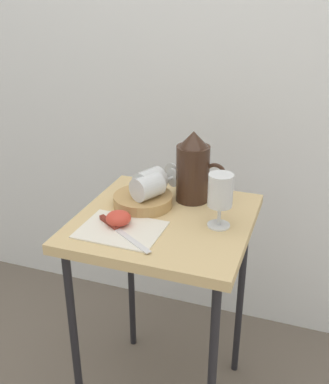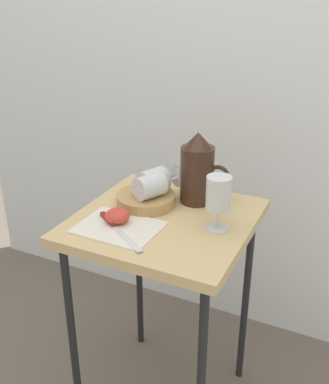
{
  "view_description": "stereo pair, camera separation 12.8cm",
  "coord_description": "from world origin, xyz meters",
  "px_view_note": "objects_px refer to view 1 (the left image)",
  "views": [
    {
      "loc": [
        0.38,
        -1.1,
        1.33
      ],
      "look_at": [
        0.0,
        0.0,
        0.8
      ],
      "focal_mm": 42.41,
      "sensor_mm": 36.0,
      "label": 1
    },
    {
      "loc": [
        0.5,
        -1.05,
        1.33
      ],
      "look_at": [
        0.0,
        0.0,
        0.8
      ],
      "focal_mm": 42.41,
      "sensor_mm": 36.0,
      "label": 2
    }
  ],
  "objects_px": {
    "apple_half_left": "(118,218)",
    "knife": "(117,228)",
    "wine_glass_tipped_near": "(149,186)",
    "pitcher": "(193,173)",
    "table": "(164,240)",
    "wine_glass_tipped_far": "(151,181)",
    "basket_tray": "(143,200)",
    "wine_glass_upright": "(220,194)"
  },
  "relations": [
    {
      "from": "table",
      "to": "pitcher",
      "type": "xyz_separation_m",
      "value": [
        0.04,
        0.14,
        0.17
      ]
    },
    {
      "from": "wine_glass_tipped_near",
      "to": "apple_half_left",
      "type": "distance_m",
      "value": 0.15
    },
    {
      "from": "basket_tray",
      "to": "wine_glass_tipped_far",
      "type": "bearing_deg",
      "value": 56.7
    },
    {
      "from": "apple_half_left",
      "to": "knife",
      "type": "relative_size",
      "value": 0.35
    },
    {
      "from": "table",
      "to": "basket_tray",
      "type": "height_order",
      "value": "basket_tray"
    },
    {
      "from": "apple_half_left",
      "to": "knife",
      "type": "height_order",
      "value": "apple_half_left"
    },
    {
      "from": "wine_glass_tipped_far",
      "to": "apple_half_left",
      "type": "bearing_deg",
      "value": -101.41
    },
    {
      "from": "wine_glass_tipped_near",
      "to": "knife",
      "type": "xyz_separation_m",
      "value": [
        -0.03,
        -0.16,
        -0.06
      ]
    },
    {
      "from": "basket_tray",
      "to": "apple_half_left",
      "type": "distance_m",
      "value": 0.14
    },
    {
      "from": "wine_glass_tipped_far",
      "to": "knife",
      "type": "relative_size",
      "value": 0.79
    },
    {
      "from": "apple_half_left",
      "to": "wine_glass_tipped_near",
      "type": "bearing_deg",
      "value": 73.14
    },
    {
      "from": "pitcher",
      "to": "wine_glass_tipped_far",
      "type": "distance_m",
      "value": 0.13
    },
    {
      "from": "wine_glass_tipped_far",
      "to": "basket_tray",
      "type": "bearing_deg",
      "value": -123.3
    },
    {
      "from": "table",
      "to": "wine_glass_tipped_far",
      "type": "relative_size",
      "value": 4.48
    },
    {
      "from": "basket_tray",
      "to": "apple_half_left",
      "type": "bearing_deg",
      "value": -96.81
    },
    {
      "from": "basket_tray",
      "to": "pitcher",
      "type": "bearing_deg",
      "value": 34.92
    },
    {
      "from": "wine_glass_tipped_near",
      "to": "knife",
      "type": "distance_m",
      "value": 0.18
    },
    {
      "from": "table",
      "to": "wine_glass_upright",
      "type": "xyz_separation_m",
      "value": [
        0.16,
        -0.0,
        0.18
      ]
    },
    {
      "from": "table",
      "to": "pitcher",
      "type": "distance_m",
      "value": 0.22
    },
    {
      "from": "wine_glass_upright",
      "to": "wine_glass_tipped_far",
      "type": "distance_m",
      "value": 0.24
    },
    {
      "from": "basket_tray",
      "to": "apple_half_left",
      "type": "xyz_separation_m",
      "value": [
        -0.02,
        -0.14,
        0.01
      ]
    },
    {
      "from": "wine_glass_upright",
      "to": "basket_tray",
      "type": "bearing_deg",
      "value": 167.59
    },
    {
      "from": "wine_glass_tipped_far",
      "to": "pitcher",
      "type": "bearing_deg",
      "value": 29.96
    },
    {
      "from": "knife",
      "to": "basket_tray",
      "type": "bearing_deg",
      "value": 86.79
    },
    {
      "from": "apple_half_left",
      "to": "knife",
      "type": "bearing_deg",
      "value": -75.91
    },
    {
      "from": "wine_glass_tipped_far",
      "to": "wine_glass_upright",
      "type": "bearing_deg",
      "value": -19.13
    },
    {
      "from": "pitcher",
      "to": "wine_glass_upright",
      "type": "distance_m",
      "value": 0.19
    },
    {
      "from": "table",
      "to": "apple_half_left",
      "type": "relative_size",
      "value": 10.16
    },
    {
      "from": "wine_glass_tipped_near",
      "to": "wine_glass_tipped_far",
      "type": "xyz_separation_m",
      "value": [
        -0.01,
        0.03,
        0.0
      ]
    },
    {
      "from": "wine_glass_tipped_near",
      "to": "pitcher",
      "type": "bearing_deg",
      "value": 42.82
    },
    {
      "from": "pitcher",
      "to": "wine_glass_tipped_near",
      "type": "relative_size",
      "value": 1.36
    },
    {
      "from": "basket_tray",
      "to": "wine_glass_tipped_near",
      "type": "xyz_separation_m",
      "value": [
        0.02,
        -0.01,
        0.05
      ]
    },
    {
      "from": "pitcher",
      "to": "wine_glass_upright",
      "type": "height_order",
      "value": "pitcher"
    },
    {
      "from": "apple_half_left",
      "to": "pitcher",
      "type": "bearing_deg",
      "value": 57.59
    },
    {
      "from": "basket_tray",
      "to": "pitcher",
      "type": "xyz_separation_m",
      "value": [
        0.13,
        0.09,
        0.07
      ]
    },
    {
      "from": "pitcher",
      "to": "wine_glass_tipped_far",
      "type": "bearing_deg",
      "value": -150.04
    },
    {
      "from": "basket_tray",
      "to": "knife",
      "type": "xyz_separation_m",
      "value": [
        -0.01,
        -0.17,
        -0.01
      ]
    },
    {
      "from": "pitcher",
      "to": "knife",
      "type": "relative_size",
      "value": 1.09
    },
    {
      "from": "wine_glass_upright",
      "to": "wine_glass_tipped_near",
      "type": "bearing_deg",
      "value": 168.31
    },
    {
      "from": "basket_tray",
      "to": "apple_half_left",
      "type": "relative_size",
      "value": 2.54
    },
    {
      "from": "table",
      "to": "wine_glass_upright",
      "type": "bearing_deg",
      "value": -1.52
    },
    {
      "from": "table",
      "to": "apple_half_left",
      "type": "xyz_separation_m",
      "value": [
        -0.1,
        -0.09,
        0.1
      ]
    }
  ]
}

